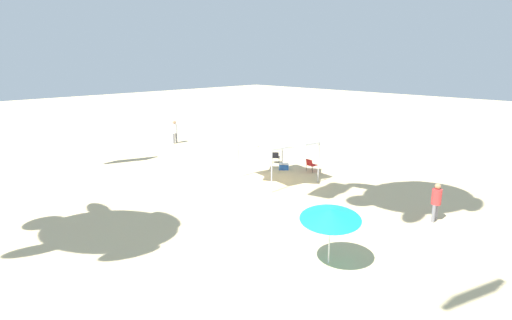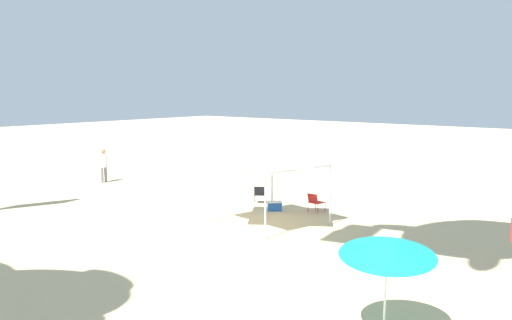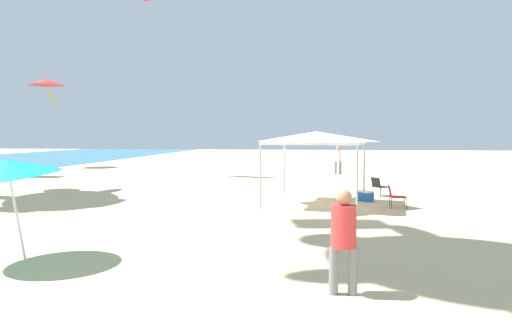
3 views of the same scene
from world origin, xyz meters
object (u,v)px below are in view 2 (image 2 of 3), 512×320
(canopy_tent, at_px, (269,160))
(folding_chair_facing_ocean, at_px, (315,201))
(cooler_box, at_px, (275,206))
(person_far_stroller, at_px, (103,163))
(folding_chair_left_of_tent, at_px, (260,193))
(beach_umbrella, at_px, (388,247))

(canopy_tent, xyz_separation_m, folding_chair_facing_ocean, (-0.30, -2.82, -2.04))
(folding_chair_facing_ocean, bearing_deg, cooler_box, 33.64)
(folding_chair_facing_ocean, distance_m, person_far_stroller, 13.46)
(folding_chair_facing_ocean, bearing_deg, folding_chair_left_of_tent, 5.62)
(cooler_box, relative_size, person_far_stroller, 0.39)
(canopy_tent, height_order, beach_umbrella, canopy_tent)
(beach_umbrella, xyz_separation_m, folding_chair_left_of_tent, (10.76, -9.11, -1.47))
(beach_umbrella, distance_m, folding_chair_facing_ocean, 12.15)
(person_far_stroller, bearing_deg, cooler_box, -106.41)
(canopy_tent, distance_m, folding_chair_facing_ocean, 3.49)
(folding_chair_left_of_tent, xyz_separation_m, person_far_stroller, (10.45, 0.99, 0.64))
(folding_chair_facing_ocean, xyz_separation_m, cooler_box, (1.51, 0.86, -0.27))
(canopy_tent, relative_size, person_far_stroller, 2.13)
(canopy_tent, xyz_separation_m, folding_chair_left_of_tent, (2.65, -2.74, -2.04))
(folding_chair_left_of_tent, distance_m, person_far_stroller, 10.51)
(canopy_tent, height_order, folding_chair_facing_ocean, canopy_tent)
(canopy_tent, distance_m, beach_umbrella, 10.32)
(canopy_tent, relative_size, cooler_box, 5.52)
(beach_umbrella, height_order, folding_chair_left_of_tent, beach_umbrella)
(canopy_tent, height_order, folding_chair_left_of_tent, canopy_tent)
(folding_chair_left_of_tent, distance_m, folding_chair_facing_ocean, 2.95)
(person_far_stroller, bearing_deg, beach_umbrella, -128.38)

